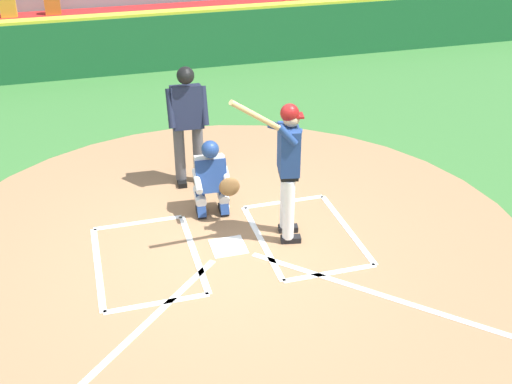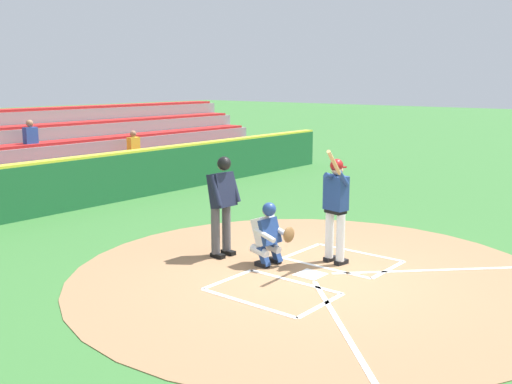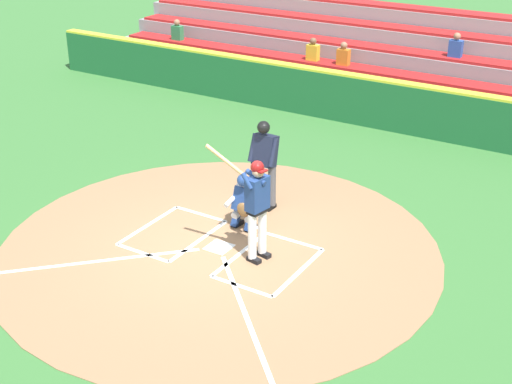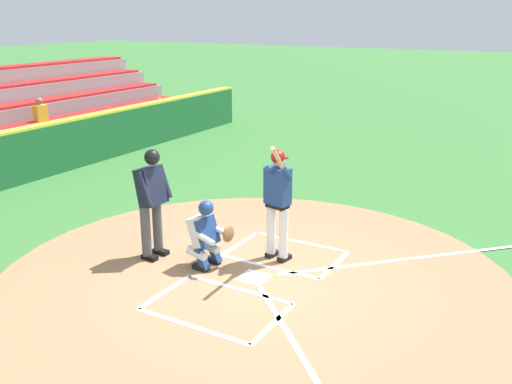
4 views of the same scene
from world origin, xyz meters
The scene contains 7 objects.
ground_plane centered at (0.00, 0.00, 0.00)m, with size 120.00×120.00×0.00m, color #387033.
dirt_circle centered at (0.00, 0.00, 0.01)m, with size 8.00×8.00×0.01m, color #99704C.
home_plate_and_chalk centered at (0.00, 0.88, 0.01)m, with size 7.93×4.91×0.01m.
batter centered at (-0.79, -0.02, 1.10)m, with size 1.03×0.58×2.13m.
catcher centered at (0.00, -0.87, 0.59)m, with size 0.59×0.63×1.13m.
plate_umpire centered at (0.14, -1.84, 1.08)m, with size 0.59×0.43×1.86m.
baseball centered at (-0.22, -0.95, 0.04)m, with size 0.07×0.07×0.07m, color white.
Camera 4 is at (6.89, 3.99, 3.91)m, focal length 39.83 mm.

